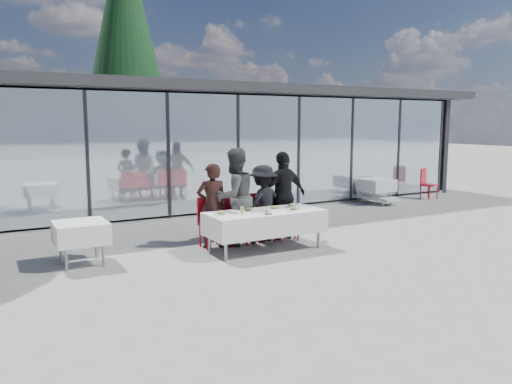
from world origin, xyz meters
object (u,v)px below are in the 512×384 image
Objects in this scene: dining_table at (265,222)px; plate_a at (221,213)px; diner_c at (263,203)px; diner_chair_c at (261,214)px; plate_c at (274,208)px; spare_table_right at (377,185)px; spare_chair_a at (426,182)px; lounger at (372,194)px; plate_d at (292,206)px; spare_table_left at (81,233)px; diner_chair_a at (210,220)px; folded_eyeglasses at (268,214)px; diner_d at (284,195)px; plate_b at (249,210)px; plate_extra at (294,209)px; diner_b at (234,197)px; spare_chair_b at (321,186)px; diner_a at (212,206)px; diner_chair_d at (281,212)px; conifer_tree at (125,35)px; diner_chair_b at (232,217)px; juice_bottle at (242,210)px.

plate_a reaches higher than dining_table.
diner_c is 0.27m from diner_chair_c.
plate_c is 0.34× the size of spare_table_right.
spare_chair_a is (2.07, -0.05, -0.02)m from spare_table_right.
plate_d is at bearing -147.56° from lounger.
plate_d is 4.02m from spare_table_left.
diner_chair_a reaches higher than plate_c.
dining_table is 0.82m from diner_chair_c.
plate_a reaches higher than folded_eyeglasses.
diner_d is at bearing -0.26° from spare_table_left.
plate_b and plate_extra have the same top height.
diner_b reaches higher than plate_b.
diner_b is at bearing -157.08° from spare_table_right.
spare_table_left is 8.20m from spare_chair_b.
diner_a is 1.63m from diner_d.
diner_chair_a is 1.00× the size of diner_chair_c.
diner_chair_d is 0.70× the size of lounger.
dining_table is at bearing 49.22° from diner_c.
plate_extra is (1.41, -0.27, 0.00)m from plate_a.
plate_a is at bearing -176.49° from plate_d.
conifer_tree is (1.65, 12.06, 5.45)m from diner_chair_a.
diner_d is 1.88× the size of spare_chair_a.
diner_b is 1.15m from diner_d.
diner_chair_a is 1.66m from plate_d.
plate_a is at bearing -130.15° from diner_chair_b.
spare_table_right is at bearing 29.59° from plate_c.
diner_c is at bearing -153.36° from lounger.
dining_table is 7.80× the size of plate_c.
diner_chair_b is at bearing -8.88° from diner_d.
diner_a reaches higher than plate_b.
diner_chair_a reaches higher than juice_bottle.
diner_chair_a reaches higher than dining_table.
plate_d is at bearing -132.71° from spare_chair_b.
juice_bottle reaches higher than plate_b.
diner_a reaches higher than juice_bottle.
plate_d is 0.21× the size of lounger.
juice_bottle is (-0.51, -0.04, 0.28)m from dining_table.
folded_eyeglasses is (-0.95, -0.98, -0.16)m from diner_d.
diner_a is 0.57m from plate_a.
diner_chair_c is (0.00, 0.10, -0.25)m from diner_c.
diner_chair_c is 3.37× the size of plate_a.
lounger is (6.56, 2.72, -0.57)m from diner_a.
dining_table is 1.10m from diner_chair_a.
spare_chair_b is at bearing 35.34° from diner_chair_b.
dining_table is at bearing -157.93° from spare_chair_a.
spare_table_right is at bearing -62.79° from conifer_tree.
diner_chair_a is at bearing -159.35° from spare_table_right.
diner_chair_d is at bearing 42.37° from dining_table.
diner_a is at bearing -0.44° from spare_table_left.
diner_a reaches higher than plate_extra.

